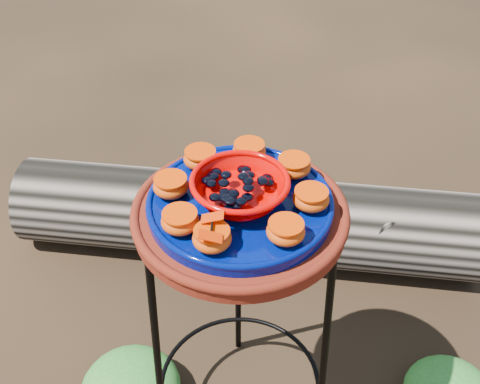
{
  "coord_description": "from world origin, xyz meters",
  "views": [
    {
      "loc": [
        -0.02,
        -0.86,
        1.49
      ],
      "look_at": [
        0.0,
        0.0,
        0.78
      ],
      "focal_mm": 45.0,
      "sensor_mm": 36.0,
      "label": 1
    }
  ],
  "objects_px": {
    "terracotta_saucer": "(240,216)",
    "red_bowl": "(240,190)",
    "plant_stand": "(240,333)",
    "cobalt_plate": "(240,205)",
    "driftwood_log": "(246,218)"
  },
  "relations": [
    {
      "from": "terracotta_saucer",
      "to": "red_bowl",
      "type": "xyz_separation_m",
      "value": [
        0.0,
        0.0,
        0.06
      ]
    },
    {
      "from": "plant_stand",
      "to": "cobalt_plate",
      "type": "xyz_separation_m",
      "value": [
        0.0,
        0.0,
        0.4
      ]
    },
    {
      "from": "terracotta_saucer",
      "to": "cobalt_plate",
      "type": "xyz_separation_m",
      "value": [
        0.0,
        0.0,
        0.03
      ]
    },
    {
      "from": "red_bowl",
      "to": "driftwood_log",
      "type": "relative_size",
      "value": 0.12
    },
    {
      "from": "terracotta_saucer",
      "to": "driftwood_log",
      "type": "distance_m",
      "value": 0.85
    },
    {
      "from": "cobalt_plate",
      "to": "driftwood_log",
      "type": "relative_size",
      "value": 0.23
    },
    {
      "from": "terracotta_saucer",
      "to": "cobalt_plate",
      "type": "distance_m",
      "value": 0.03
    },
    {
      "from": "red_bowl",
      "to": "driftwood_log",
      "type": "distance_m",
      "value": 0.9
    },
    {
      "from": "terracotta_saucer",
      "to": "driftwood_log",
      "type": "xyz_separation_m",
      "value": [
        0.04,
        0.63,
        -0.57
      ]
    },
    {
      "from": "terracotta_saucer",
      "to": "cobalt_plate",
      "type": "relative_size",
      "value": 1.17
    },
    {
      "from": "plant_stand",
      "to": "driftwood_log",
      "type": "relative_size",
      "value": 0.46
    },
    {
      "from": "driftwood_log",
      "to": "plant_stand",
      "type": "bearing_deg",
      "value": -93.28
    },
    {
      "from": "cobalt_plate",
      "to": "red_bowl",
      "type": "distance_m",
      "value": 0.04
    },
    {
      "from": "plant_stand",
      "to": "terracotta_saucer",
      "type": "xyz_separation_m",
      "value": [
        0.0,
        0.0,
        0.37
      ]
    },
    {
      "from": "plant_stand",
      "to": "red_bowl",
      "type": "relative_size",
      "value": 3.98
    }
  ]
}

